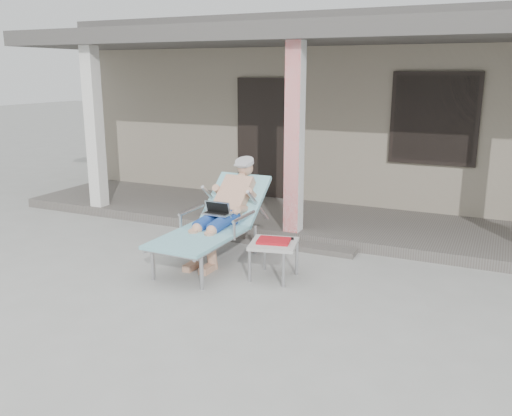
% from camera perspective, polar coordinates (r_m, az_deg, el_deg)
% --- Properties ---
extents(ground, '(60.00, 60.00, 0.00)m').
position_cam_1_polar(ground, '(5.98, -3.64, -9.08)').
color(ground, '#9E9E99').
rests_on(ground, ground).
extents(house, '(10.40, 5.40, 3.30)m').
position_cam_1_polar(house, '(11.64, 11.89, 10.49)').
color(house, gray).
rests_on(house, ground).
extents(porch_deck, '(10.00, 2.00, 0.15)m').
position_cam_1_polar(porch_deck, '(8.56, 5.94, -1.35)').
color(porch_deck, '#605B56').
rests_on(porch_deck, ground).
extents(porch_overhang, '(10.00, 2.30, 2.85)m').
position_cam_1_polar(porch_overhang, '(8.21, 6.32, 17.11)').
color(porch_overhang, silver).
rests_on(porch_overhang, porch_deck).
extents(porch_step, '(2.00, 0.30, 0.07)m').
position_cam_1_polar(porch_step, '(7.54, 3.07, -3.76)').
color(porch_step, '#605B56').
rests_on(porch_step, ground).
extents(lounger, '(0.80, 2.05, 1.32)m').
position_cam_1_polar(lounger, '(6.86, -3.90, 1.14)').
color(lounger, '#B7B7BC').
rests_on(lounger, ground).
extents(side_table, '(0.63, 0.63, 0.47)m').
position_cam_1_polar(side_table, '(6.29, 1.88, -3.98)').
color(side_table, '#B9B8B3').
rests_on(side_table, ground).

